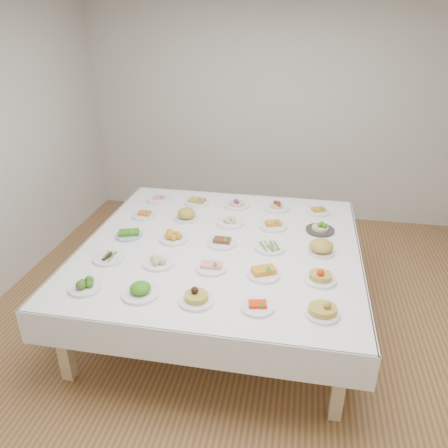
% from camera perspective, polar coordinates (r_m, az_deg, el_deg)
% --- Properties ---
extents(room_envelope, '(5.02, 5.02, 2.81)m').
position_cam_1_polar(room_envelope, '(3.39, 3.36, 12.62)').
color(room_envelope, '#9F6742').
rests_on(room_envelope, ground).
extents(display_table, '(2.43, 2.43, 0.75)m').
position_cam_1_polar(display_table, '(3.91, -0.41, -3.47)').
color(display_table, white).
rests_on(display_table, ground).
extents(dish_0, '(0.24, 0.24, 0.10)m').
position_cam_1_polar(dish_0, '(3.42, -17.70, -7.44)').
color(dish_0, white).
rests_on(dish_0, display_table).
extents(dish_1, '(0.27, 0.27, 0.14)m').
position_cam_1_polar(dish_1, '(3.25, -10.88, -8.20)').
color(dish_1, white).
rests_on(dish_1, display_table).
extents(dish_2, '(0.27, 0.26, 0.16)m').
position_cam_1_polar(dish_2, '(3.12, -3.65, -8.95)').
color(dish_2, white).
rests_on(dish_2, display_table).
extents(dish_3, '(0.23, 0.23, 0.09)m').
position_cam_1_polar(dish_3, '(3.09, 4.41, -10.38)').
color(dish_3, white).
rests_on(dish_3, display_table).
extents(dish_4, '(0.23, 0.23, 0.15)m').
position_cam_1_polar(dish_4, '(3.07, 12.79, -10.47)').
color(dish_4, white).
rests_on(dish_4, display_table).
extents(dish_5, '(0.26, 0.26, 0.06)m').
position_cam_1_polar(dish_5, '(3.77, -14.80, -4.20)').
color(dish_5, white).
rests_on(dish_5, display_table).
extents(dish_6, '(0.25, 0.25, 0.10)m').
position_cam_1_polar(dish_6, '(3.61, -8.53, -4.68)').
color(dish_6, white).
rests_on(dish_6, display_table).
extents(dish_7, '(0.25, 0.25, 0.11)m').
position_cam_1_polar(dish_7, '(3.50, -1.66, -5.28)').
color(dish_7, white).
rests_on(dish_7, display_table).
extents(dish_8, '(0.26, 0.26, 0.12)m').
position_cam_1_polar(dish_8, '(3.43, 5.21, -5.96)').
color(dish_8, white).
rests_on(dish_8, display_table).
extents(dish_9, '(0.25, 0.25, 0.14)m').
position_cam_1_polar(dish_9, '(3.43, 12.53, -6.37)').
color(dish_9, white).
rests_on(dish_9, display_table).
extents(dish_10, '(0.24, 0.24, 0.11)m').
position_cam_1_polar(dish_10, '(4.09, -12.32, -1.01)').
color(dish_10, '#4C66B2').
rests_on(dish_10, display_table).
extents(dish_11, '(0.26, 0.26, 0.12)m').
position_cam_1_polar(dish_11, '(3.95, -6.55, -1.43)').
color(dish_11, white).
rests_on(dish_11, display_table).
extents(dish_12, '(0.26, 0.26, 0.10)m').
position_cam_1_polar(dish_12, '(3.87, -0.25, -2.12)').
color(dish_12, white).
rests_on(dish_12, display_table).
extents(dish_13, '(0.27, 0.26, 0.06)m').
position_cam_1_polar(dish_13, '(3.82, 6.04, -2.92)').
color(dish_13, white).
rests_on(dish_13, display_table).
extents(dish_14, '(0.23, 0.23, 0.15)m').
position_cam_1_polar(dish_14, '(3.80, 12.60, -2.73)').
color(dish_14, white).
rests_on(dish_14, display_table).
extents(dish_15, '(0.25, 0.25, 0.10)m').
position_cam_1_polar(dish_15, '(4.46, -10.34, 1.39)').
color(dish_15, white).
rests_on(dish_15, display_table).
extents(dish_16, '(0.28, 0.28, 0.15)m').
position_cam_1_polar(dish_16, '(4.32, -4.95, 1.45)').
color(dish_16, white).
rests_on(dish_16, display_table).
extents(dish_17, '(0.27, 0.27, 0.10)m').
position_cam_1_polar(dish_17, '(4.23, 0.81, 0.52)').
color(dish_17, white).
rests_on(dish_17, display_table).
extents(dish_18, '(0.27, 0.27, 0.10)m').
position_cam_1_polar(dish_18, '(4.20, 6.46, 0.05)').
color(dish_18, white).
rests_on(dish_18, display_table).
extents(dish_19, '(0.28, 0.28, 0.15)m').
position_cam_1_polar(dish_19, '(4.18, 12.50, -0.05)').
color(dish_19, '#2D2B28').
rests_on(dish_19, display_table).
extents(dish_20, '(0.27, 0.27, 0.10)m').
position_cam_1_polar(dish_20, '(4.83, -8.45, 3.46)').
color(dish_20, white).
rests_on(dish_20, display_table).
extents(dish_21, '(0.26, 0.26, 0.11)m').
position_cam_1_polar(dish_21, '(4.70, -3.55, 3.22)').
color(dish_21, white).
rests_on(dish_21, display_table).
extents(dish_22, '(0.26, 0.26, 0.14)m').
position_cam_1_polar(dish_22, '(4.61, 1.69, 3.00)').
color(dish_22, white).
rests_on(dish_22, display_table).
extents(dish_23, '(0.27, 0.27, 0.14)m').
position_cam_1_polar(dish_23, '(4.58, 6.86, 2.66)').
color(dish_23, white).
rests_on(dish_23, display_table).
extents(dish_24, '(0.24, 0.24, 0.09)m').
position_cam_1_polar(dish_24, '(4.58, 12.24, 1.83)').
color(dish_24, white).
rests_on(dish_24, display_table).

